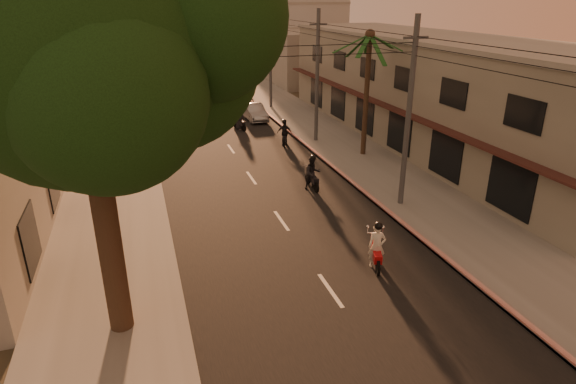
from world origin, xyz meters
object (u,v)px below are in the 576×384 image
scooter_far_b (248,99)px  scooter_far_c (224,96)px  broadleaf_tree (96,47)px  scooter_red (377,247)px  parked_car (254,112)px  scooter_mid_a (313,174)px  scooter_mid_b (284,133)px  scooter_far_a (240,119)px  palm_tree (370,42)px

scooter_far_b → scooter_far_c: bearing=126.9°
broadleaf_tree → scooter_red: bearing=5.6°
parked_car → scooter_far_c: bearing=98.4°
scooter_red → scooter_far_c: bearing=109.8°
broadleaf_tree → scooter_mid_a: 15.26m
scooter_red → parked_car: 24.80m
scooter_mid_b → parked_car: 7.91m
scooter_red → scooter_mid_b: scooter_red is taller
scooter_red → scooter_mid_b: 16.93m
parked_car → scooter_far_c: size_ratio=2.24×
scooter_red → scooter_far_a: 21.88m
scooter_mid_b → scooter_far_a: scooter_far_a is taller
scooter_mid_a → scooter_far_a: bearing=94.6°
scooter_mid_a → parked_car: 16.36m
parked_car → scooter_far_b: bearing=81.3°
palm_tree → scooter_far_c: palm_tree is taller
scooter_mid_b → parked_car: scooter_mid_b is taller
broadleaf_tree → scooter_far_a: (8.31, 22.75, -7.62)m
scooter_red → scooter_mid_b: size_ratio=1.04×
broadleaf_tree → scooter_far_c: 34.76m
scooter_mid_a → parked_car: bearing=87.3°
scooter_far_b → scooter_far_c: size_ratio=1.00×
broadleaf_tree → scooter_red: broadleaf_tree is taller
scooter_red → scooter_far_c: scooter_red is taller
broadleaf_tree → parked_car: 28.66m
scooter_far_b → scooter_far_c: 2.95m
scooter_mid_b → scooter_far_c: scooter_far_c is taller
scooter_red → scooter_far_b: (1.85, 29.57, -0.02)m
scooter_mid_b → palm_tree: bearing=-24.6°
scooter_mid_b → scooter_far_c: (-1.53, 14.99, 0.01)m
scooter_far_c → scooter_mid_b: bearing=-100.7°
scooter_mid_a → scooter_far_b: 21.19m
scooter_mid_a → scooter_far_c: (-0.52, 23.43, -0.01)m
scooter_mid_b → scooter_far_b: bearing=106.6°
palm_tree → scooter_mid_a: (-5.21, -4.56, -6.30)m
scooter_mid_a → scooter_far_b: bearing=86.4°
broadleaf_tree → scooter_far_c: (8.88, 32.72, -7.63)m
palm_tree → scooter_mid_a: size_ratio=4.25×
palm_tree → parked_car: (-4.43, 11.78, -6.47)m
scooter_far_b → scooter_red: bearing=-96.0°
scooter_mid_a → scooter_far_a: 13.49m
scooter_mid_a → scooter_far_b: scooter_mid_a is taller
scooter_red → palm_tree: bearing=86.0°
scooter_far_a → scooter_far_b: (2.44, 7.70, -0.03)m
scooter_far_b → scooter_mid_b: bearing=-94.0°
scooter_red → scooter_far_c: size_ratio=1.03×
scooter_mid_b → scooter_far_b: 12.71m
scooter_far_a → scooter_mid_b: bearing=-85.2°
scooter_red → scooter_far_c: (-0.01, 31.85, -0.01)m
scooter_mid_a → scooter_far_c: size_ratio=1.04×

